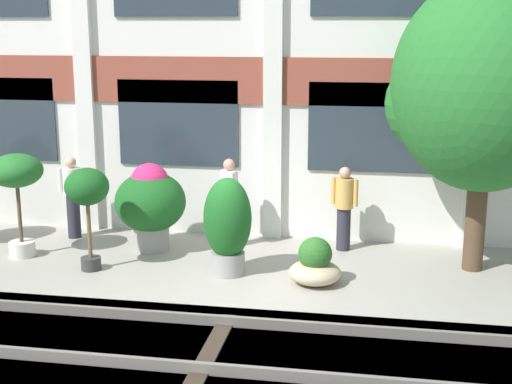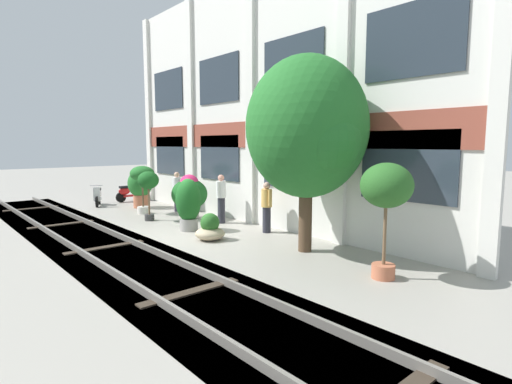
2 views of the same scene
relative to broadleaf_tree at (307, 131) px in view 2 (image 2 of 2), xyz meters
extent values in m
plane|color=#9E998E|center=(-3.71, -1.47, -3.10)|extent=(80.00, 80.00, 0.00)
cube|color=silver|center=(-3.71, 1.60, 1.17)|extent=(15.25, 0.50, 8.55)
cube|color=brown|center=(-3.71, 1.33, 0.00)|extent=(15.25, 0.06, 0.90)
cube|color=silver|center=(-11.34, 1.29, 1.17)|extent=(0.36, 0.16, 8.55)
cube|color=silver|center=(-7.53, 1.29, 1.17)|extent=(0.36, 0.16, 8.55)
cube|color=silver|center=(-3.71, 1.29, 1.17)|extent=(0.36, 0.16, 8.55)
cube|color=silver|center=(0.10, 1.29, 1.17)|extent=(0.36, 0.16, 8.55)
cube|color=silver|center=(3.91, 1.29, 1.17)|extent=(0.36, 0.16, 8.55)
cube|color=#28333D|center=(-9.43, 1.32, -0.85)|extent=(2.44, 0.04, 1.70)
cube|color=#28333D|center=(-5.62, 1.32, -0.85)|extent=(2.44, 0.04, 1.70)
cube|color=#28333D|center=(-1.81, 1.32, -0.85)|extent=(2.44, 0.04, 1.70)
cube|color=#28333D|center=(2.00, 1.32, -0.85)|extent=(2.44, 0.04, 1.70)
cube|color=#28333D|center=(-9.43, 1.32, 2.05)|extent=(2.44, 0.04, 1.70)
cube|color=#28333D|center=(-5.62, 1.32, 2.05)|extent=(2.44, 0.04, 1.70)
cube|color=#28333D|center=(-1.81, 1.32, 2.05)|extent=(2.44, 0.04, 1.70)
cube|color=#28333D|center=(2.00, 1.32, 2.05)|extent=(2.44, 0.04, 1.70)
cube|color=#4C473F|center=(-3.71, -3.81, -3.24)|extent=(23.25, 2.80, 0.28)
cube|color=slate|center=(-3.71, -4.53, -3.03)|extent=(23.25, 0.07, 0.15)
cube|color=slate|center=(-3.71, -3.09, -3.03)|extent=(23.25, 0.07, 0.15)
cube|color=#382D23|center=(-12.29, -3.81, -3.09)|extent=(0.24, 2.10, 0.03)
cube|color=#382D23|center=(-7.78, -3.81, -3.09)|extent=(0.24, 2.10, 0.03)
cube|color=#382D23|center=(-3.74, -3.81, -3.09)|extent=(0.24, 2.10, 0.03)
cube|color=#382D23|center=(0.57, -3.81, -3.09)|extent=(0.24, 2.10, 0.03)
cylinder|color=#4C3826|center=(0.00, 0.00, -2.00)|extent=(0.34, 0.34, 2.21)
ellipsoid|color=#236B28|center=(0.00, 0.00, 0.09)|extent=(3.08, 3.08, 3.57)
sphere|color=#236B28|center=(-0.77, 0.20, -0.27)|extent=(1.69, 1.69, 1.69)
sphere|color=#236B28|center=(0.77, -0.20, -0.27)|extent=(1.69, 1.69, 1.69)
cylinder|color=gray|center=(-5.84, 0.13, -2.88)|extent=(0.67, 0.67, 0.45)
ellipsoid|color=#19561E|center=(-5.84, 0.13, -2.17)|extent=(1.33, 1.33, 1.13)
sphere|color=#DB2866|center=(-5.84, 0.13, -1.81)|extent=(0.73, 0.73, 0.73)
cylinder|color=beige|center=(-8.06, -0.67, -2.96)|extent=(0.47, 0.47, 0.28)
cylinder|color=brown|center=(-8.06, -0.67, -2.22)|extent=(0.07, 0.07, 1.21)
ellipsoid|color=#236B28|center=(-8.06, -0.67, -1.50)|extent=(0.95, 0.95, 0.61)
cylinder|color=#B76647|center=(2.50, -0.36, -2.95)|extent=(0.48, 0.48, 0.30)
cylinder|color=brown|center=(2.50, -0.36, -2.07)|extent=(0.07, 0.07, 1.46)
ellipsoid|color=#286023|center=(2.50, -0.36, -1.16)|extent=(1.05, 1.05, 0.92)
cylinder|color=#B76647|center=(-9.54, -0.09, -2.82)|extent=(0.62, 0.62, 0.56)
ellipsoid|color=#236B28|center=(-9.54, -0.09, -2.04)|extent=(1.06, 1.06, 1.19)
sphere|color=#E04C23|center=(-9.54, -0.09, -1.65)|extent=(0.58, 0.58, 0.58)
cylinder|color=gray|center=(-4.14, -0.96, -2.91)|extent=(0.57, 0.57, 0.39)
ellipsoid|color=#19561E|center=(-4.14, -0.96, -2.12)|extent=(0.81, 0.81, 1.40)
cylinder|color=#333333|center=(-6.53, -1.16, -2.99)|extent=(0.34, 0.34, 0.22)
cylinder|color=brown|center=(-6.53, -1.16, -2.31)|extent=(0.07, 0.07, 1.13)
ellipsoid|color=#19561E|center=(-6.53, -1.16, -1.62)|extent=(0.75, 0.75, 0.64)
ellipsoid|color=tan|center=(-2.64, -1.17, -2.92)|extent=(0.86, 0.86, 0.37)
sphere|color=#286023|center=(-2.64, -1.17, -2.60)|extent=(0.56, 0.56, 0.56)
cylinder|color=black|center=(-10.90, -1.51, -2.86)|extent=(0.47, 0.29, 0.48)
cylinder|color=black|center=(-11.71, -1.12, -2.86)|extent=(0.47, 0.29, 0.48)
cube|color=silver|center=(-11.31, -1.31, -2.82)|extent=(0.72, 0.51, 0.08)
ellipsoid|color=silver|center=(-11.55, -1.20, -2.58)|extent=(0.62, 0.47, 0.36)
cube|color=black|center=(-11.55, -1.20, -2.38)|extent=(0.49, 0.39, 0.10)
cube|color=silver|center=(-10.97, -1.47, -2.52)|extent=(0.23, 0.30, 0.60)
cylinder|color=#B7B7BF|center=(-10.95, -1.48, -2.14)|extent=(0.24, 0.47, 0.03)
cylinder|color=black|center=(-11.68, 0.79, -2.86)|extent=(0.10, 0.48, 0.48)
cylinder|color=black|center=(-11.66, -0.11, -2.86)|extent=(0.10, 0.48, 0.48)
cube|color=red|center=(-11.67, 0.33, -2.82)|extent=(0.25, 0.68, 0.08)
ellipsoid|color=red|center=(-11.66, 0.07, -2.58)|extent=(0.27, 0.57, 0.36)
cube|color=black|center=(-11.66, 0.07, -2.38)|extent=(0.23, 0.44, 0.10)
cube|color=red|center=(-11.67, 0.71, -2.52)|extent=(0.28, 0.13, 0.60)
cylinder|color=#B7B7BF|center=(-11.67, 0.73, -2.14)|extent=(0.50, 0.04, 0.03)
cylinder|color=#282833|center=(-4.43, 0.55, -2.65)|extent=(0.26, 0.26, 0.91)
cylinder|color=silver|center=(-4.43, 0.55, -1.90)|extent=(0.34, 0.34, 0.58)
sphere|color=tan|center=(-4.43, 0.55, -1.50)|extent=(0.22, 0.22, 0.22)
cylinder|color=silver|center=(-4.52, 0.74, -1.87)|extent=(0.09, 0.09, 0.53)
cylinder|color=silver|center=(-4.33, 0.35, -1.87)|extent=(0.09, 0.09, 0.53)
cylinder|color=#282833|center=(-7.61, 0.62, -2.66)|extent=(0.26, 0.26, 0.89)
cylinder|color=silver|center=(-7.61, 0.62, -1.95)|extent=(0.34, 0.34, 0.53)
sphere|color=#D5A584|center=(-7.61, 0.62, -1.58)|extent=(0.22, 0.22, 0.22)
cylinder|color=silver|center=(-7.82, 0.56, -1.93)|extent=(0.09, 0.09, 0.47)
cylinder|color=silver|center=(-7.40, 0.68, -1.93)|extent=(0.09, 0.09, 0.47)
cylinder|color=#282833|center=(-2.28, 0.73, -2.69)|extent=(0.26, 0.26, 0.81)
cylinder|color=tan|center=(-2.28, 0.73, -2.01)|extent=(0.34, 0.34, 0.56)
sphere|color=tan|center=(-2.28, 0.73, -1.62)|extent=(0.22, 0.22, 0.22)
cylinder|color=tan|center=(-2.48, 0.80, -1.98)|extent=(0.09, 0.09, 0.50)
cylinder|color=tan|center=(-2.07, 0.66, -1.98)|extent=(0.09, 0.09, 0.50)
camera|label=1|loc=(-1.69, -12.24, 1.04)|focal=50.00mm
camera|label=2|loc=(6.82, -7.61, -0.33)|focal=28.00mm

